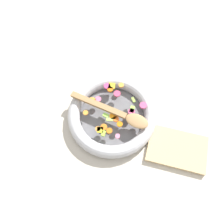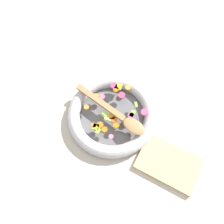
% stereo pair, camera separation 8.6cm
% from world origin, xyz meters
% --- Properties ---
extents(ground_plane, '(4.00, 4.00, 0.00)m').
position_xyz_m(ground_plane, '(0.00, 0.00, 0.00)').
color(ground_plane, beige).
extents(skillet, '(0.36, 0.36, 0.05)m').
position_xyz_m(skillet, '(0.00, 0.00, 0.02)').
color(skillet, slate).
rests_on(skillet, ground_plane).
extents(chopped_vegetables, '(0.24, 0.25, 0.01)m').
position_xyz_m(chopped_vegetables, '(0.00, 0.01, 0.05)').
color(chopped_vegetables, orange).
rests_on(chopped_vegetables, skillet).
extents(wooden_spoon, '(0.33, 0.10, 0.01)m').
position_xyz_m(wooden_spoon, '(0.02, -0.00, 0.06)').
color(wooden_spoon, '#A87F51').
rests_on(wooden_spoon, chopped_vegetables).
extents(cutting_board, '(0.22, 0.15, 0.02)m').
position_xyz_m(cutting_board, '(0.28, -0.07, 0.01)').
color(cutting_board, tan).
rests_on(cutting_board, ground_plane).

